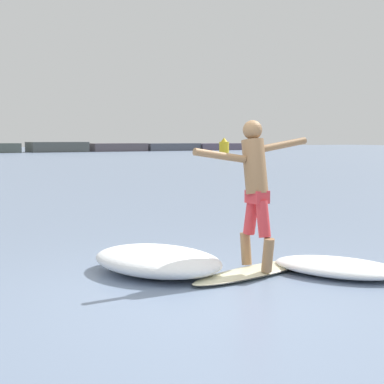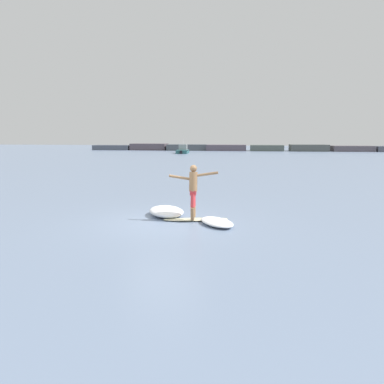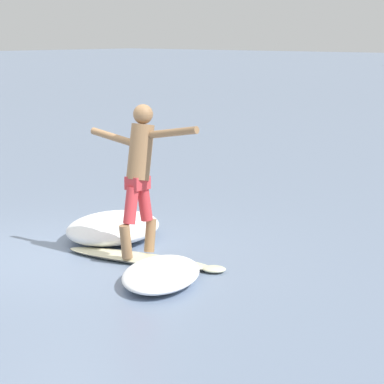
# 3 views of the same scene
# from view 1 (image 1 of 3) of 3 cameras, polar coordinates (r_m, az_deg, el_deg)

# --- Properties ---
(ground_plane) EXTENTS (200.00, 200.00, 0.00)m
(ground_plane) POSITION_cam_1_polar(r_m,az_deg,el_deg) (5.98, 2.11, -10.84)
(ground_plane) COLOR slate
(surfboard) EXTENTS (2.28, 0.89, 0.21)m
(surfboard) POSITION_cam_1_polar(r_m,az_deg,el_deg) (6.88, 7.09, -8.32)
(surfboard) COLOR beige
(surfboard) RESTS_ON ground
(surfer) EXTENTS (1.71, 0.63, 1.86)m
(surfer) POSITION_cam_1_polar(r_m,az_deg,el_deg) (6.70, 6.75, 1.17)
(surfer) COLOR #936C47
(surfer) RESTS_ON surfboard
(channel_marker_buoy) EXTENTS (1.01, 1.01, 1.78)m
(channel_marker_buoy) POSITION_cam_1_polar(r_m,az_deg,el_deg) (54.97, 3.44, 4.80)
(channel_marker_buoy) COLOR yellow
(channel_marker_buoy) RESTS_ON ground
(wave_foam_at_tail) EXTENTS (1.60, 1.80, 0.20)m
(wave_foam_at_tail) POSITION_cam_1_polar(r_m,az_deg,el_deg) (6.99, 15.27, -7.74)
(wave_foam_at_tail) COLOR white
(wave_foam_at_tail) RESTS_ON ground
(wave_foam_at_nose) EXTENTS (1.91, 2.14, 0.34)m
(wave_foam_at_nose) POSITION_cam_1_polar(r_m,az_deg,el_deg) (6.81, -3.73, -7.30)
(wave_foam_at_nose) COLOR white
(wave_foam_at_nose) RESTS_ON ground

